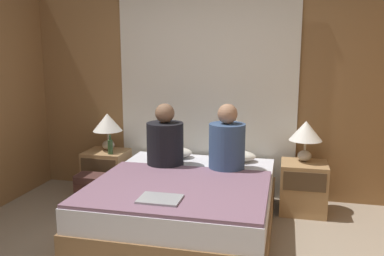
# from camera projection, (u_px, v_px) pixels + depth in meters

# --- Properties ---
(wall_back) EXTENTS (4.38, 0.06, 2.50)m
(wall_back) POSITION_uv_depth(u_px,v_px,m) (207.00, 90.00, 4.79)
(wall_back) COLOR olive
(wall_back) RESTS_ON ground_plane
(curtain_panel) EXTENTS (2.29, 0.03, 2.37)m
(curtain_panel) POSITION_uv_depth(u_px,v_px,m) (206.00, 96.00, 4.74)
(curtain_panel) COLOR silver
(curtain_panel) RESTS_ON ground_plane
(bed) EXTENTS (1.66, 1.93, 0.49)m
(bed) POSITION_uv_depth(u_px,v_px,m) (185.00, 204.00, 3.95)
(bed) COLOR olive
(bed) RESTS_ON ground_plane
(nightstand_left) EXTENTS (0.48, 0.43, 0.55)m
(nightstand_left) POSITION_uv_depth(u_px,v_px,m) (107.00, 173.00, 4.83)
(nightstand_left) COLOR #A87F51
(nightstand_left) RESTS_ON ground_plane
(nightstand_right) EXTENTS (0.48, 0.43, 0.55)m
(nightstand_right) POSITION_uv_depth(u_px,v_px,m) (303.00, 188.00, 4.33)
(nightstand_right) COLOR #A87F51
(nightstand_right) RESTS_ON ground_plane
(lamp_left) EXTENTS (0.35, 0.35, 0.44)m
(lamp_left) POSITION_uv_depth(u_px,v_px,m) (108.00, 124.00, 4.79)
(lamp_left) COLOR #B2A899
(lamp_left) RESTS_ON nightstand_left
(lamp_right) EXTENTS (0.35, 0.35, 0.44)m
(lamp_right) POSITION_uv_depth(u_px,v_px,m) (306.00, 133.00, 4.29)
(lamp_right) COLOR #B2A899
(lamp_right) RESTS_ON nightstand_right
(pillow_left) EXTENTS (0.50, 0.30, 0.12)m
(pillow_left) POSITION_uv_depth(u_px,v_px,m) (171.00, 152.00, 4.71)
(pillow_left) COLOR silver
(pillow_left) RESTS_ON bed
(pillow_right) EXTENTS (0.50, 0.30, 0.12)m
(pillow_right) POSITION_uv_depth(u_px,v_px,m) (233.00, 156.00, 4.55)
(pillow_right) COLOR silver
(pillow_right) RESTS_ON bed
(blanket_on_bed) EXTENTS (1.60, 1.30, 0.03)m
(blanket_on_bed) POSITION_uv_depth(u_px,v_px,m) (177.00, 188.00, 3.62)
(blanket_on_bed) COLOR slate
(blanket_on_bed) RESTS_ON bed
(person_left_in_bed) EXTENTS (0.39, 0.39, 0.68)m
(person_left_in_bed) POSITION_uv_depth(u_px,v_px,m) (165.00, 141.00, 4.30)
(person_left_in_bed) COLOR black
(person_left_in_bed) RESTS_ON bed
(person_right_in_bed) EXTENTS (0.37, 0.37, 0.69)m
(person_right_in_bed) POSITION_uv_depth(u_px,v_px,m) (227.00, 143.00, 4.15)
(person_right_in_bed) COLOR #38517A
(person_right_in_bed) RESTS_ON bed
(beer_bottle_on_left_stand) EXTENTS (0.06, 0.06, 0.22)m
(beer_bottle_on_left_stand) POSITION_uv_depth(u_px,v_px,m) (110.00, 146.00, 4.63)
(beer_bottle_on_left_stand) COLOR #2D4C28
(beer_bottle_on_left_stand) RESTS_ON nightstand_left
(laptop_on_bed) EXTENTS (0.34, 0.26, 0.02)m
(laptop_on_bed) POSITION_uv_depth(u_px,v_px,m) (160.00, 199.00, 3.28)
(laptop_on_bed) COLOR #9EA0A5
(laptop_on_bed) RESTS_ON blanket_on_bed
(backpack_on_floor) EXTENTS (0.33, 0.24, 0.40)m
(backpack_on_floor) POSITION_uv_depth(u_px,v_px,m) (92.00, 190.00, 4.38)
(backpack_on_floor) COLOR brown
(backpack_on_floor) RESTS_ON ground_plane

